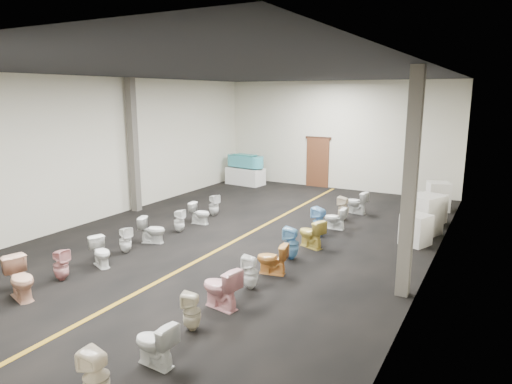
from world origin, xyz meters
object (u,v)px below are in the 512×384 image
toilet_left_8 (200,213)px  toilet_right_1 (155,343)px  toilet_left_2 (21,279)px  toilet_left_5 (125,240)px  toilet_right_0 (96,377)px  bathtub (245,161)px  toilet_left_6 (152,230)px  toilet_left_7 (179,221)px  toilet_right_9 (335,218)px  appliance_crate_c (430,209)px  toilet_right_2 (192,311)px  toilet_right_10 (343,208)px  toilet_right_5 (272,259)px  toilet_right_3 (221,288)px  appliance_crate_d (438,196)px  toilet_left_9 (214,205)px  toilet_right_7 (311,233)px  toilet_left_3 (61,265)px  toilet_right_8 (319,222)px  toilet_right_6 (291,243)px  toilet_right_4 (250,272)px  appliance_crate_a (416,230)px  display_table (245,176)px  toilet_right_11 (356,202)px  toilet_left_4 (101,252)px  appliance_crate_b (423,215)px

toilet_left_8 → toilet_right_1: toilet_right_1 is taller
toilet_left_2 → toilet_left_8: size_ratio=1.24×
toilet_left_5 → toilet_right_0: bearing=-126.8°
bathtub → toilet_left_6: bathtub is taller
toilet_left_7 → toilet_right_9: bearing=-67.8°
appliance_crate_c → toilet_right_2: size_ratio=1.30×
toilet_right_10 → toilet_right_5: bearing=2.8°
appliance_crate_c → toilet_right_3: appliance_crate_c is taller
appliance_crate_d → toilet_right_0: bearing=-100.8°
bathtub → toilet_left_9: bathtub is taller
toilet_right_0 → toilet_right_1: size_ratio=1.08×
toilet_right_1 → toilet_right_2: bearing=-168.8°
toilet_right_9 → toilet_right_7: bearing=-0.1°
toilet_left_7 → toilet_right_7: (3.89, 0.61, 0.04)m
toilet_left_3 → toilet_right_8: (3.76, 5.65, 0.07)m
toilet_left_8 → toilet_right_1: bearing=-155.0°
toilet_left_5 → toilet_left_6: toilet_left_6 is taller
toilet_right_5 → toilet_right_6: size_ratio=0.88×
bathtub → toilet_right_4: bathtub is taller
appliance_crate_a → toilet_right_9: bearing=171.5°
toilet_right_2 → toilet_right_3: toilet_right_3 is taller
toilet_right_4 → toilet_right_7: 3.03m
toilet_right_5 → toilet_right_6: bearing=170.2°
toilet_left_9 → toilet_right_1: toilet_left_9 is taller
toilet_right_2 → appliance_crate_a: bearing=138.4°
display_table → toilet_right_2: (5.67, -11.54, -0.02)m
toilet_right_1 → toilet_right_9: bearing=-176.1°
appliance_crate_d → toilet_right_11: (-2.36, -1.74, -0.12)m
toilet_right_8 → toilet_right_11: size_ratio=1.11×
appliance_crate_d → toilet_right_9: size_ratio=1.50×
toilet_right_6 → toilet_right_8: (-0.07, 2.06, 0.02)m
display_table → toilet_left_5: bearing=-78.7°
display_table → toilet_left_6: 8.47m
appliance_crate_d → toilet_left_4: appliance_crate_d is taller
appliance_crate_a → toilet_left_2: size_ratio=1.01×
toilet_left_6 → toilet_left_9: (-0.10, 3.12, 0.00)m
toilet_right_2 → toilet_right_10: (0.03, 8.01, 0.04)m
toilet_right_1 → toilet_right_10: toilet_right_10 is taller
toilet_right_8 → toilet_left_2: bearing=-15.7°
toilet_left_2 → toilet_right_10: (3.74, 8.63, -0.03)m
toilet_right_5 → toilet_right_11: 6.11m
toilet_left_5 → display_table: bearing=23.4°
toilet_right_8 → toilet_right_9: toilet_right_8 is taller
toilet_left_5 → toilet_right_3: size_ratio=0.83×
appliance_crate_b → toilet_right_7: bearing=-131.5°
toilet_left_2 → toilet_left_3: 0.98m
bathtub → toilet_left_3: bearing=-72.0°
toilet_right_3 → toilet_right_9: 5.98m
toilet_right_10 → appliance_crate_d: bearing=140.4°
toilet_left_9 → toilet_right_9: bearing=-68.1°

